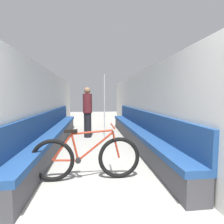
% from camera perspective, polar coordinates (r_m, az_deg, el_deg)
% --- Properties ---
extents(wall_left, '(0.10, 10.45, 2.09)m').
position_cam_1_polar(wall_left, '(4.94, -21.24, 1.20)').
color(wall_left, silver).
rests_on(wall_left, ground).
extents(wall_right, '(0.10, 10.45, 2.09)m').
position_cam_1_polar(wall_right, '(5.01, 10.82, 1.49)').
color(wall_right, silver).
rests_on(wall_right, ground).
extents(bench_seat_row_left, '(0.40, 6.07, 0.96)m').
position_cam_1_polar(bench_seat_row_left, '(5.06, -18.27, -6.89)').
color(bench_seat_row_left, '#3D3D42').
rests_on(bench_seat_row_left, ground).
extents(bench_seat_row_right, '(0.40, 6.07, 0.96)m').
position_cam_1_polar(bench_seat_row_right, '(5.12, 8.00, -6.55)').
color(bench_seat_row_right, '#3D3D42').
rests_on(bench_seat_row_right, ground).
extents(bicycle, '(1.74, 0.46, 0.88)m').
position_cam_1_polar(bicycle, '(2.92, -8.36, -14.61)').
color(bicycle, black).
rests_on(bicycle, ground).
extents(grab_pole_near, '(0.08, 0.08, 2.07)m').
position_cam_1_polar(grab_pole_near, '(5.81, -2.48, 1.64)').
color(grab_pole_near, gray).
rests_on(grab_pole_near, ground).
extents(passenger_standing, '(0.30, 0.30, 1.66)m').
position_cam_1_polar(passenger_standing, '(5.83, -8.00, 0.11)').
color(passenger_standing, black).
rests_on(passenger_standing, ground).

